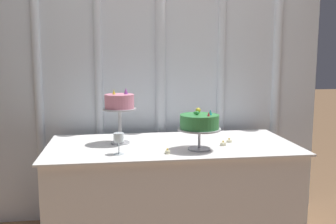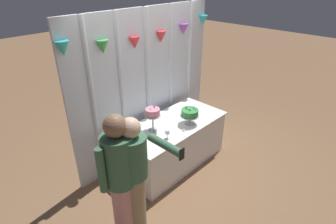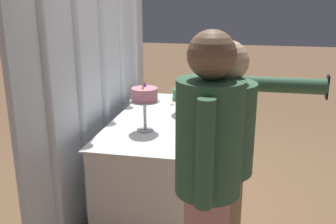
# 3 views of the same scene
# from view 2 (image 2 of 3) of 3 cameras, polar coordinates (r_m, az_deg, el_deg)

# --- Properties ---
(ground_plane) EXTENTS (24.00, 24.00, 0.00)m
(ground_plane) POSITION_cam_2_polar(r_m,az_deg,el_deg) (4.57, 1.96, -11.01)
(ground_plane) COLOR #846042
(draped_curtain) EXTENTS (2.77, 0.16, 2.42)m
(draped_curtain) POSITION_cam_2_polar(r_m,az_deg,el_deg) (4.32, -4.29, 6.18)
(draped_curtain) COLOR silver
(draped_curtain) RESTS_ON ground_plane
(cake_table) EXTENTS (1.77, 0.84, 0.76)m
(cake_table) POSITION_cam_2_polar(r_m,az_deg,el_deg) (4.39, 1.06, -6.59)
(cake_table) COLOR white
(cake_table) RESTS_ON ground_plane
(cake_display_nearleft) EXTENTS (0.24, 0.24, 0.40)m
(cake_display_nearleft) POSITION_cam_2_polar(r_m,az_deg,el_deg) (3.86, -3.29, -0.29)
(cake_display_nearleft) COLOR #B2B2B7
(cake_display_nearleft) RESTS_ON cake_table
(cake_display_nearright) EXTENTS (0.29, 0.29, 0.28)m
(cake_display_nearright) POSITION_cam_2_polar(r_m,az_deg,el_deg) (4.09, 4.64, -0.24)
(cake_display_nearright) COLOR #B2B2B7
(cake_display_nearright) RESTS_ON cake_table
(wine_glass) EXTENTS (0.07, 0.07, 0.14)m
(wine_glass) POSITION_cam_2_polar(r_m,az_deg,el_deg) (3.76, -0.14, -4.33)
(wine_glass) COLOR silver
(wine_glass) RESTS_ON cake_table
(tealight_far_left) EXTENTS (0.04, 0.04, 0.04)m
(tealight_far_left) POSITION_cam_2_polar(r_m,az_deg,el_deg) (3.99, 3.31, -3.86)
(tealight_far_left) COLOR beige
(tealight_far_left) RESTS_ON cake_table
(tealight_near_left) EXTENTS (0.04, 0.04, 0.04)m
(tealight_near_left) POSITION_cam_2_polar(r_m,az_deg,el_deg) (4.36, 5.26, -0.94)
(tealight_near_left) COLOR beige
(tealight_near_left) RESTS_ON cake_table
(tealight_near_right) EXTENTS (0.04, 0.04, 0.03)m
(tealight_near_right) POSITION_cam_2_polar(r_m,az_deg,el_deg) (4.46, 4.86, -0.21)
(tealight_near_right) COLOR beige
(tealight_near_right) RESTS_ON cake_table
(guest_girl_blue_dress) EXTENTS (0.44, 0.74, 1.61)m
(guest_girl_blue_dress) POSITION_cam_2_polar(r_m,az_deg,el_deg) (3.02, -7.17, -13.25)
(guest_girl_blue_dress) COLOR #9E8966
(guest_girl_blue_dress) RESTS_ON ground_plane
(guest_man_dark_suit) EXTENTS (0.51, 0.34, 1.67)m
(guest_man_dark_suit) POSITION_cam_2_polar(r_m,az_deg,el_deg) (2.99, -10.06, -13.32)
(guest_man_dark_suit) COLOR #D6938E
(guest_man_dark_suit) RESTS_ON ground_plane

